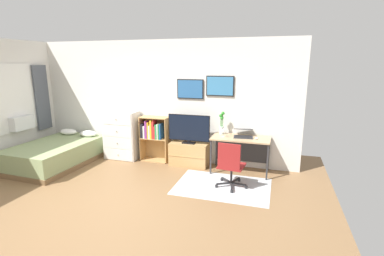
% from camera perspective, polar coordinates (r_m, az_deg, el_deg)
% --- Properties ---
extents(ground_plane, '(7.20, 7.20, 0.00)m').
position_cam_1_polar(ground_plane, '(4.88, -17.40, -14.63)').
color(ground_plane, brown).
extents(wall_back_with_posters, '(6.12, 0.09, 2.70)m').
position_cam_1_polar(wall_back_with_posters, '(6.53, -6.07, 5.36)').
color(wall_back_with_posters, silver).
rests_on(wall_back_with_posters, ground_plane).
extents(area_rug, '(1.70, 1.20, 0.01)m').
position_cam_1_polar(area_rug, '(5.35, 6.12, -11.48)').
color(area_rug, '#B2B7BC').
rests_on(area_rug, ground_plane).
extents(bed, '(1.38, 2.04, 0.61)m').
position_cam_1_polar(bed, '(7.02, -25.41, -4.56)').
color(bed, brown).
rests_on(bed, ground_plane).
extents(dresser, '(0.78, 0.46, 1.12)m').
position_cam_1_polar(dresser, '(6.84, -13.83, -1.36)').
color(dresser, white).
rests_on(dresser, ground_plane).
extents(bookshelf, '(0.64, 0.30, 1.02)m').
position_cam_1_polar(bookshelf, '(6.52, -7.69, -1.30)').
color(bookshelf, tan).
rests_on(bookshelf, ground_plane).
extents(tv_stand, '(0.83, 0.41, 0.50)m').
position_cam_1_polar(tv_stand, '(6.28, -0.56, -5.20)').
color(tv_stand, tan).
rests_on(tv_stand, ground_plane).
extents(television, '(0.92, 0.16, 0.63)m').
position_cam_1_polar(television, '(6.11, -0.63, -0.21)').
color(television, black).
rests_on(television, tv_stand).
extents(desk, '(1.16, 0.60, 0.74)m').
position_cam_1_polar(desk, '(5.93, 9.79, -2.94)').
color(desk, tan).
rests_on(desk, ground_plane).
extents(office_chair, '(0.57, 0.58, 0.86)m').
position_cam_1_polar(office_chair, '(5.13, 7.68, -7.15)').
color(office_chair, '#232326').
rests_on(office_chair, ground_plane).
extents(laptop, '(0.43, 0.46, 0.17)m').
position_cam_1_polar(laptop, '(5.89, 10.22, -1.05)').
color(laptop, '#333338').
rests_on(laptop, desk).
extents(computer_mouse, '(0.06, 0.10, 0.03)m').
position_cam_1_polar(computer_mouse, '(5.76, 12.77, -2.01)').
color(computer_mouse, silver).
rests_on(computer_mouse, desk).
extents(bamboo_vase, '(0.11, 0.09, 0.48)m').
position_cam_1_polar(bamboo_vase, '(5.99, 5.96, 0.98)').
color(bamboo_vase, silver).
rests_on(bamboo_vase, desk).
extents(wine_glass, '(0.07, 0.07, 0.18)m').
position_cam_1_polar(wine_glass, '(5.78, 6.29, -0.47)').
color(wine_glass, silver).
rests_on(wine_glass, desk).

